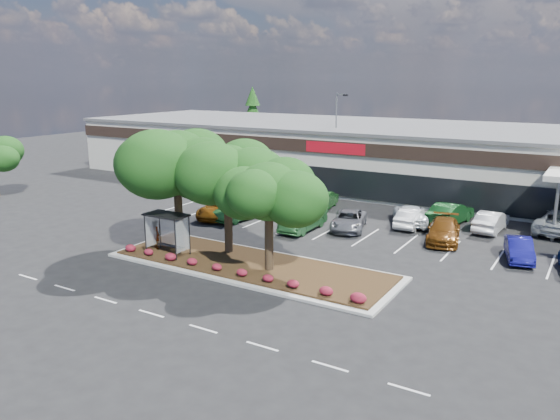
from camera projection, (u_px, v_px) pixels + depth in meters
The scene contains 26 objects.
ground at pixel (240, 296), 28.52m from camera, with size 160.00×160.00×0.00m, color black.
retail_store at pixel (430, 157), 55.95m from camera, with size 80.40×25.20×6.25m.
landscape_island at pixel (251, 265), 32.82m from camera, with size 18.00×6.00×0.26m.
lane_markings at pixel (326, 245), 37.26m from camera, with size 33.12×20.06×0.01m.
shrub_row at pixel (230, 269), 30.99m from camera, with size 17.00×0.80×0.50m, color maroon, non-canonical shape.
bus_shelter at pixel (168, 222), 34.19m from camera, with size 2.75×1.55×2.59m.
island_tree_west at pixel (178, 187), 35.29m from camera, with size 7.20×7.20×7.89m, color #0D3E0F, non-canonical shape.
island_tree_mid at pixel (228, 196), 34.18m from camera, with size 6.60×6.60×7.32m, color #0D3E0F, non-canonical shape.
island_tree_east at pixel (269, 215), 31.02m from camera, with size 5.80×5.80×6.50m, color #0D3E0F, non-canonical shape.
conifer_north_west at pixel (253, 120), 80.67m from camera, with size 4.40×4.40×10.00m, color #0D3E0F.
person_waiting at pixel (156, 234), 35.40m from camera, with size 0.69×0.46×1.90m, color #594C47.
light_pole at pixel (336, 148), 54.69m from camera, with size 1.40×0.81×9.67m.
car_0 at pixel (220, 208), 44.42m from camera, with size 2.52×5.47×1.52m, color brown.
car_1 at pixel (231, 208), 44.63m from camera, with size 1.65×4.09×1.39m, color maroon.
car_2 at pixel (240, 210), 43.62m from camera, with size 1.72×4.93×1.63m, color #1B4F20.
car_3 at pixel (303, 220), 40.62m from camera, with size 1.72×4.93×1.63m, color #1D4A23.
car_4 at pixel (349, 220), 40.91m from camera, with size 2.31×5.01×1.39m, color slate.
car_5 at pixel (444, 231), 37.92m from camera, with size 2.13×5.23×1.52m, color #65370E.
car_6 at pixel (519, 249), 34.02m from camera, with size 1.45×4.17×1.37m, color navy.
car_9 at pixel (291, 190), 51.72m from camera, with size 1.73×4.31×1.47m, color #1C4B1F.
car_10 at pixel (323, 200), 47.35m from camera, with size 1.68×4.82×1.59m, color #1A4E1B.
car_11 at pixel (319, 200), 47.47m from camera, with size 1.65×4.73×1.56m, color #4D4E54.
car_12 at pixel (412, 217), 41.57m from camera, with size 1.56×4.47×1.47m, color white.
car_13 at pixel (410, 215), 42.34m from camera, with size 2.47×5.35×1.49m, color silver.
car_14 at pixel (450, 213), 42.41m from camera, with size 1.81×5.19×1.71m, color #12421A.
car_15 at pixel (491, 221), 40.39m from camera, with size 1.62×4.65×1.53m, color silver.
Camera 1 is at (15.58, -21.72, 11.13)m, focal length 35.00 mm.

